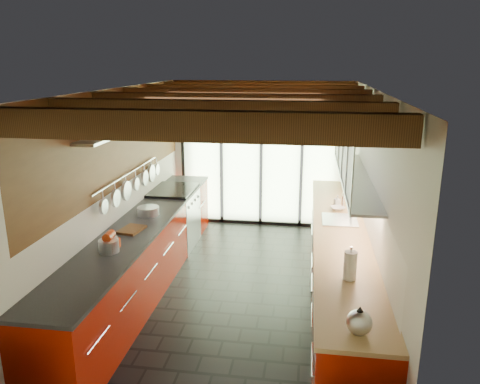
{
  "coord_description": "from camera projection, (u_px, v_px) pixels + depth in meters",
  "views": [
    {
      "loc": [
        0.84,
        -5.5,
        2.93
      ],
      "look_at": [
        -0.04,
        0.4,
        1.25
      ],
      "focal_mm": 35.0,
      "sensor_mm": 36.0,
      "label": 1
    }
  ],
  "objects": [
    {
      "name": "soap_bottle",
      "position": [
        337.0,
        201.0,
        6.66
      ],
      "size": [
        0.1,
        0.1,
        0.17
      ],
      "primitive_type": "imported",
      "rotation": [
        0.0,
        0.0,
        0.39
      ],
      "color": "silver",
      "rests_on": "right_counter"
    },
    {
      "name": "ceiling_beams",
      "position": [
        243.0,
        99.0,
        5.84
      ],
      "size": [
        3.14,
        5.06,
        4.9
      ],
      "color": "#593316",
      "rests_on": "ground"
    },
    {
      "name": "cutting_board",
      "position": [
        132.0,
        230.0,
        5.72
      ],
      "size": [
        0.3,
        0.38,
        0.03
      ],
      "primitive_type": "cube",
      "rotation": [
        0.0,
        0.0,
        -0.17
      ],
      "color": "brown",
      "rests_on": "left_counter"
    },
    {
      "name": "glass_door",
      "position": [
        261.0,
        135.0,
        8.26
      ],
      "size": [
        2.95,
        0.1,
        2.9
      ],
      "color": "#C6EAAD",
      "rests_on": "ground"
    },
    {
      "name": "left_counter",
      "position": [
        144.0,
        253.0,
        6.2
      ],
      "size": [
        0.68,
        5.0,
        0.92
      ],
      "color": "#9A1403",
      "rests_on": "ground"
    },
    {
      "name": "right_counter",
      "position": [
        339.0,
        265.0,
        5.84
      ],
      "size": [
        0.68,
        5.0,
        0.92
      ],
      "color": "#9A1403",
      "rests_on": "ground"
    },
    {
      "name": "bowl",
      "position": [
        338.0,
        208.0,
        6.52
      ],
      "size": [
        0.24,
        0.24,
        0.05
      ],
      "primitive_type": "imported",
      "rotation": [
        0.0,
        0.0,
        0.33
      ],
      "color": "silver",
      "rests_on": "right_counter"
    },
    {
      "name": "pot_large",
      "position": [
        109.0,
        246.0,
        5.07
      ],
      "size": [
        0.27,
        0.27,
        0.14
      ],
      "primitive_type": "cylinder",
      "rotation": [
        0.0,
        0.0,
        0.31
      ],
      "color": "silver",
      "rests_on": "left_counter"
    },
    {
      "name": "ground",
      "position": [
        239.0,
        292.0,
        6.15
      ],
      "size": [
        5.5,
        5.5,
        0.0
      ],
      "primitive_type": "plane",
      "color": "black",
      "rests_on": "ground"
    },
    {
      "name": "range_stove",
      "position": [
        174.0,
        218.0,
        7.58
      ],
      "size": [
        0.66,
        0.9,
        0.97
      ],
      "color": "silver",
      "rests_on": "ground"
    },
    {
      "name": "kettle",
      "position": [
        359.0,
        321.0,
        3.55
      ],
      "size": [
        0.21,
        0.25,
        0.23
      ],
      "color": "silver",
      "rests_on": "right_counter"
    },
    {
      "name": "paper_towel",
      "position": [
        350.0,
        266.0,
        4.41
      ],
      "size": [
        0.15,
        0.15,
        0.33
      ],
      "color": "white",
      "rests_on": "right_counter"
    },
    {
      "name": "sink_assembly",
      "position": [
        341.0,
        217.0,
        6.09
      ],
      "size": [
        0.45,
        0.52,
        0.43
      ],
      "color": "silver",
      "rests_on": "right_counter"
    },
    {
      "name": "pot_small",
      "position": [
        148.0,
        211.0,
        6.3
      ],
      "size": [
        0.3,
        0.3,
        0.11
      ],
      "primitive_type": "cylinder",
      "rotation": [
        0.0,
        0.0,
        0.02
      ],
      "color": "silver",
      "rests_on": "left_counter"
    },
    {
      "name": "stand_mixer",
      "position": [
        111.0,
        243.0,
        5.12
      ],
      "size": [
        0.15,
        0.25,
        0.23
      ],
      "color": "#BF340F",
      "rests_on": "left_counter"
    },
    {
      "name": "room_shell",
      "position": [
        239.0,
        169.0,
        5.7
      ],
      "size": [
        5.5,
        5.5,
        5.5
      ],
      "color": "silver",
      "rests_on": "ground"
    },
    {
      "name": "left_wall_fixtures",
      "position": [
        131.0,
        151.0,
        6.15
      ],
      "size": [
        0.28,
        2.6,
        0.96
      ],
      "color": "silver",
      "rests_on": "ground"
    },
    {
      "name": "upper_cabinets_right",
      "position": [
        357.0,
        152.0,
        5.73
      ],
      "size": [
        0.34,
        3.0,
        3.0
      ],
      "color": "silver",
      "rests_on": "ground"
    }
  ]
}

